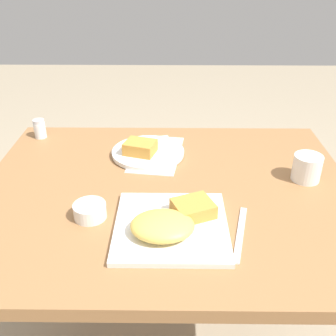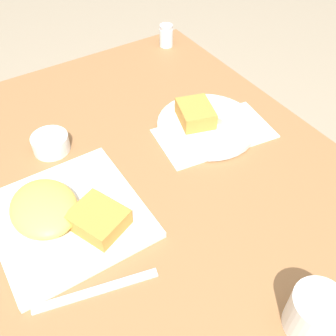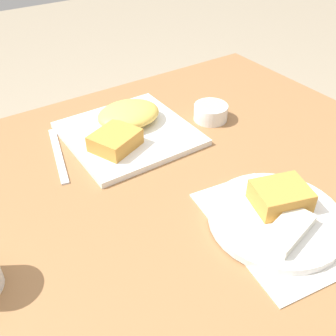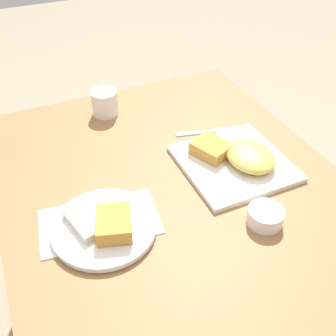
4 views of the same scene
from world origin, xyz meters
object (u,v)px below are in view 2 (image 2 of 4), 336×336
at_px(sauce_ramekin, 51,143).
at_px(coffee_mug, 315,313).
at_px(plate_oval_far, 206,122).
at_px(butter_knife, 96,291).
at_px(salt_shaker, 166,37).
at_px(plate_square_near, 63,214).

distance_m(sauce_ramekin, coffee_mug, 0.64).
bearing_deg(coffee_mug, plate_oval_far, 162.57).
bearing_deg(butter_knife, sauce_ramekin, 93.71).
relative_size(plate_oval_far, salt_shaker, 3.52).
bearing_deg(sauce_ramekin, plate_oval_far, 70.13).
relative_size(plate_square_near, salt_shaker, 4.06).
height_order(plate_oval_far, butter_knife, plate_oval_far).
distance_m(butter_knife, coffee_mug, 0.35).
bearing_deg(plate_oval_far, butter_knife, -58.58).
relative_size(sauce_ramekin, salt_shaker, 1.23).
xyz_separation_m(plate_oval_far, butter_knife, (0.25, -0.41, -0.02)).
height_order(sauce_ramekin, coffee_mug, coffee_mug).
distance_m(plate_square_near, salt_shaker, 0.72).
relative_size(sauce_ramekin, butter_knife, 0.39).
xyz_separation_m(plate_square_near, salt_shaker, (-0.48, 0.54, 0.01)).
distance_m(sauce_ramekin, salt_shaker, 0.55).
bearing_deg(plate_square_near, coffee_mug, 31.78).
height_order(plate_square_near, coffee_mug, coffee_mug).
height_order(plate_oval_far, salt_shaker, salt_shaker).
bearing_deg(coffee_mug, sauce_ramekin, -162.24).
bearing_deg(salt_shaker, coffee_mug, -18.17).
bearing_deg(coffee_mug, plate_square_near, -148.22).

